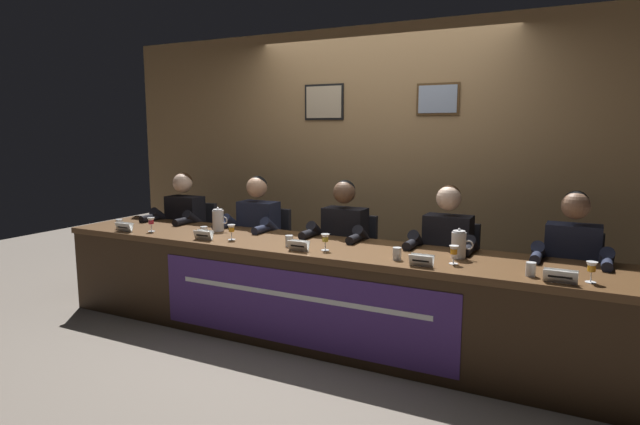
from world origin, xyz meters
TOP-DOWN VIEW (x-y plane):
  - ground_plane at (0.00, 0.00)m, footprint 12.00×12.00m
  - wall_back_panelled at (-0.00, 1.26)m, footprint 5.89×0.14m
  - conference_table at (0.00, -0.12)m, footprint 4.69×0.80m
  - chair_far_left at (-1.75, 0.58)m, footprint 0.44×0.44m
  - panelist_far_left at (-1.75, 0.38)m, footprint 0.51×0.48m
  - nameplate_far_left at (-1.76, -0.31)m, footprint 0.17×0.06m
  - juice_glass_far_left at (-1.55, -0.20)m, footprint 0.06×0.06m
  - water_cup_far_left at (-1.91, -0.23)m, footprint 0.06×0.06m
  - chair_left at (-0.88, 0.58)m, footprint 0.44×0.44m
  - panelist_left at (-0.88, 0.38)m, footprint 0.51×0.48m
  - nameplate_left at (-0.91, -0.28)m, footprint 0.17×0.06m
  - juice_glass_left at (-0.71, -0.17)m, footprint 0.06×0.06m
  - water_cup_left at (-1.00, -0.17)m, footprint 0.06×0.06m
  - chair_center at (0.00, 0.58)m, footprint 0.44×0.44m
  - panelist_center at (0.00, 0.38)m, footprint 0.51×0.48m
  - nameplate_center at (-0.03, -0.28)m, footprint 0.16×0.06m
  - juice_glass_center at (0.13, -0.17)m, footprint 0.06×0.06m
  - water_cup_center at (-0.18, -0.17)m, footprint 0.06×0.06m
  - chair_right at (0.88, 0.58)m, footprint 0.44×0.44m
  - panelist_right at (0.88, 0.38)m, footprint 0.51×0.48m
  - nameplate_right at (0.90, -0.30)m, footprint 0.16×0.06m
  - juice_glass_right at (1.07, -0.14)m, footprint 0.06×0.06m
  - water_cup_right at (0.69, -0.20)m, footprint 0.06×0.06m
  - chair_far_right at (1.75, 0.58)m, footprint 0.44×0.44m
  - panelist_far_right at (1.75, 0.38)m, footprint 0.51×0.48m
  - nameplate_far_right at (1.72, -0.31)m, footprint 0.19×0.06m
  - juice_glass_far_right at (1.88, -0.21)m, footprint 0.06×0.06m
  - water_cup_far_right at (1.55, -0.22)m, footprint 0.06×0.06m
  - water_pitcher_left_side at (-1.05, 0.09)m, footprint 0.15×0.10m
  - water_pitcher_right_side at (1.06, 0.04)m, footprint 0.15×0.10m

SIDE VIEW (x-z plane):
  - ground_plane at x=0.00m, z-range 0.00..0.00m
  - chair_far_left at x=-1.75m, z-range -0.02..0.87m
  - chair_left at x=-0.88m, z-range -0.02..0.87m
  - chair_center at x=0.00m, z-range -0.02..0.87m
  - chair_right at x=0.88m, z-range -0.02..0.87m
  - chair_far_right at x=1.75m, z-range -0.02..0.87m
  - conference_table at x=0.00m, z-range 0.15..0.91m
  - panelist_far_left at x=-1.75m, z-range 0.10..1.31m
  - panelist_left at x=-0.88m, z-range 0.10..1.31m
  - panelist_center at x=0.00m, z-range 0.10..1.31m
  - panelist_right at x=0.88m, z-range 0.10..1.31m
  - panelist_far_right at x=1.75m, z-range 0.10..1.31m
  - water_cup_far_left at x=-1.91m, z-range 0.75..0.83m
  - water_cup_left at x=-1.00m, z-range 0.75..0.83m
  - water_cup_center at x=-0.18m, z-range 0.75..0.83m
  - water_cup_right at x=0.69m, z-range 0.75..0.83m
  - water_cup_far_right at x=1.55m, z-range 0.75..0.83m
  - nameplate_left at x=-0.91m, z-range 0.75..0.83m
  - nameplate_far_left at x=-1.76m, z-range 0.75..0.83m
  - nameplate_right at x=0.90m, z-range 0.75..0.83m
  - nameplate_far_right at x=1.72m, z-range 0.75..0.83m
  - nameplate_center at x=-0.03m, z-range 0.75..0.83m
  - juice_glass_far_left at x=-1.55m, z-range 0.78..0.90m
  - juice_glass_left at x=-0.71m, z-range 0.78..0.90m
  - juice_glass_center at x=0.13m, z-range 0.78..0.90m
  - juice_glass_right at x=1.07m, z-range 0.78..0.90m
  - juice_glass_far_right at x=1.88m, z-range 0.78..0.90m
  - water_pitcher_left_side at x=-1.05m, z-range 0.74..0.95m
  - water_pitcher_right_side at x=1.06m, z-range 0.74..0.95m
  - wall_back_panelled at x=0.00m, z-range 0.00..2.60m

